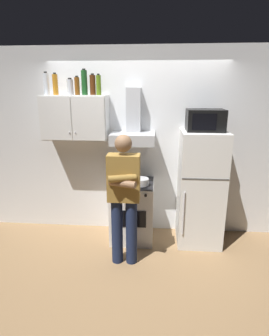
{
  "coord_description": "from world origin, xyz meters",
  "views": [
    {
      "loc": [
        0.27,
        -3.39,
        2.15
      ],
      "look_at": [
        0.0,
        0.0,
        1.15
      ],
      "focal_mm": 29.42,
      "sensor_mm": 36.0,
      "label": 1
    }
  ],
  "objects_px": {
    "range_hood": "(133,129)",
    "bottle_canister_steel": "(70,87)",
    "bottle_rum_dark": "(93,85)",
    "bottle_beer_brown": "(77,86)",
    "stove_oven": "(132,211)",
    "bottle_liquor_amber": "(55,84)",
    "bottle_wine_green": "(84,83)",
    "cooking_pot": "(141,182)",
    "microwave": "(205,120)",
    "bottle_olive_oil": "(99,85)",
    "refrigerator": "(200,189)",
    "upper_cabinet": "(75,117)",
    "bottle_vodka_clear": "(46,84)",
    "person_standing": "(124,196)"
  },
  "relations": [
    {
      "from": "person_standing",
      "to": "cooking_pot",
      "type": "distance_m",
      "value": 0.52
    },
    {
      "from": "bottle_vodka_clear",
      "to": "cooking_pot",
      "type": "bearing_deg",
      "value": -9.63
    },
    {
      "from": "stove_oven",
      "to": "person_standing",
      "type": "distance_m",
      "value": 0.77
    },
    {
      "from": "stove_oven",
      "to": "microwave",
      "type": "height_order",
      "value": "microwave"
    },
    {
      "from": "stove_oven",
      "to": "range_hood",
      "type": "bearing_deg",
      "value": 90.0
    },
    {
      "from": "refrigerator",
      "to": "stove_oven",
      "type": "bearing_deg",
      "value": -179.96
    },
    {
      "from": "stove_oven",
      "to": "bottle_liquor_amber",
      "type": "distance_m",
      "value": 2.04
    },
    {
      "from": "bottle_liquor_amber",
      "to": "bottle_beer_brown",
      "type": "relative_size",
      "value": 1.16
    },
    {
      "from": "bottle_olive_oil",
      "to": "bottle_rum_dark",
      "type": "xyz_separation_m",
      "value": [
        -0.08,
        0.01,
        0.0
      ]
    },
    {
      "from": "cooking_pot",
      "to": "bottle_beer_brown",
      "type": "height_order",
      "value": "bottle_beer_brown"
    },
    {
      "from": "microwave",
      "to": "bottle_rum_dark",
      "type": "bearing_deg",
      "value": 175.21
    },
    {
      "from": "person_standing",
      "to": "bottle_rum_dark",
      "type": "xyz_separation_m",
      "value": [
        -0.49,
        0.75,
        1.28
      ]
    },
    {
      "from": "bottle_wine_green",
      "to": "bottle_beer_brown",
      "type": "xyz_separation_m",
      "value": [
        -0.1,
        -0.01,
        -0.04
      ]
    },
    {
      "from": "bottle_olive_oil",
      "to": "bottle_liquor_amber",
      "type": "xyz_separation_m",
      "value": [
        -0.58,
        -0.02,
        0.01
      ]
    },
    {
      "from": "stove_oven",
      "to": "range_hood",
      "type": "xyz_separation_m",
      "value": [
        0.0,
        0.13,
        1.16
      ]
    },
    {
      "from": "stove_oven",
      "to": "bottle_vodka_clear",
      "type": "relative_size",
      "value": 2.91
    },
    {
      "from": "stove_oven",
      "to": "bottle_olive_oil",
      "type": "distance_m",
      "value": 1.81
    },
    {
      "from": "bottle_liquor_amber",
      "to": "bottle_wine_green",
      "type": "height_order",
      "value": "bottle_wine_green"
    },
    {
      "from": "microwave",
      "to": "person_standing",
      "type": "xyz_separation_m",
      "value": [
        -1.0,
        -0.62,
        -0.84
      ]
    },
    {
      "from": "stove_oven",
      "to": "bottle_rum_dark",
      "type": "distance_m",
      "value": 1.84
    },
    {
      "from": "refrigerator",
      "to": "bottle_canister_steel",
      "type": "distance_m",
      "value": 2.26
    },
    {
      "from": "refrigerator",
      "to": "bottle_beer_brown",
      "type": "bearing_deg",
      "value": 175.76
    },
    {
      "from": "stove_oven",
      "to": "cooking_pot",
      "type": "distance_m",
      "value": 0.52
    },
    {
      "from": "bottle_wine_green",
      "to": "bottle_beer_brown",
      "type": "relative_size",
      "value": 1.36
    },
    {
      "from": "refrigerator",
      "to": "bottle_liquor_amber",
      "type": "height_order",
      "value": "bottle_liquor_amber"
    },
    {
      "from": "bottle_rum_dark",
      "to": "microwave",
      "type": "bearing_deg",
      "value": -4.79
    },
    {
      "from": "bottle_vodka_clear",
      "to": "stove_oven",
      "type": "bearing_deg",
      "value": -4.93
    },
    {
      "from": "range_hood",
      "to": "refrigerator",
      "type": "relative_size",
      "value": 0.47
    },
    {
      "from": "stove_oven",
      "to": "cooking_pot",
      "type": "xyz_separation_m",
      "value": [
        0.13,
        -0.12,
        0.49
      ]
    },
    {
      "from": "person_standing",
      "to": "bottle_wine_green",
      "type": "bearing_deg",
      "value": 129.08
    },
    {
      "from": "upper_cabinet",
      "to": "bottle_olive_oil",
      "type": "xyz_separation_m",
      "value": [
        0.34,
        0.01,
        0.43
      ]
    },
    {
      "from": "upper_cabinet",
      "to": "bottle_wine_green",
      "type": "relative_size",
      "value": 2.68
    },
    {
      "from": "cooking_pot",
      "to": "bottle_liquor_amber",
      "type": "relative_size",
      "value": 1.08
    },
    {
      "from": "range_hood",
      "to": "microwave",
      "type": "xyz_separation_m",
      "value": [
        0.95,
        -0.11,
        0.14
      ]
    },
    {
      "from": "range_hood",
      "to": "bottle_rum_dark",
      "type": "relative_size",
      "value": 2.72
    },
    {
      "from": "bottle_beer_brown",
      "to": "upper_cabinet",
      "type": "bearing_deg",
      "value": -178.07
    },
    {
      "from": "bottle_olive_oil",
      "to": "bottle_canister_steel",
      "type": "xyz_separation_m",
      "value": [
        -0.4,
        0.03,
        -0.03
      ]
    },
    {
      "from": "bottle_rum_dark",
      "to": "stove_oven",
      "type": "bearing_deg",
      "value": -14.88
    },
    {
      "from": "stove_oven",
      "to": "range_hood",
      "type": "height_order",
      "value": "range_hood"
    },
    {
      "from": "range_hood",
      "to": "bottle_canister_steel",
      "type": "relative_size",
      "value": 3.38
    },
    {
      "from": "upper_cabinet",
      "to": "range_hood",
      "type": "relative_size",
      "value": 1.2
    },
    {
      "from": "stove_oven",
      "to": "bottle_wine_green",
      "type": "relative_size",
      "value": 2.6
    },
    {
      "from": "bottle_rum_dark",
      "to": "bottle_beer_brown",
      "type": "xyz_separation_m",
      "value": [
        -0.21,
        -0.02,
        -0.01
      ]
    },
    {
      "from": "stove_oven",
      "to": "bottle_vodka_clear",
      "type": "bearing_deg",
      "value": 175.07
    },
    {
      "from": "refrigerator",
      "to": "bottle_beer_brown",
      "type": "xyz_separation_m",
      "value": [
        -1.7,
        0.13,
        1.37
      ]
    },
    {
      "from": "bottle_olive_oil",
      "to": "bottle_canister_steel",
      "type": "distance_m",
      "value": 0.4
    },
    {
      "from": "upper_cabinet",
      "to": "bottle_beer_brown",
      "type": "relative_size",
      "value": 3.64
    },
    {
      "from": "cooking_pot",
      "to": "bottle_beer_brown",
      "type": "distance_m",
      "value": 1.55
    },
    {
      "from": "microwave",
      "to": "person_standing",
      "type": "distance_m",
      "value": 1.45
    },
    {
      "from": "bottle_beer_brown",
      "to": "range_hood",
      "type": "bearing_deg",
      "value": -0.03
    }
  ]
}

